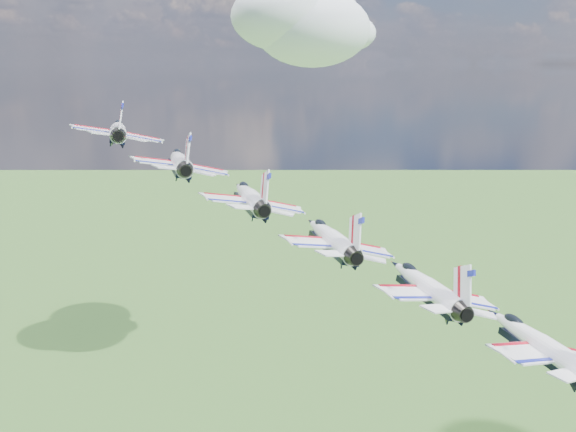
{
  "coord_description": "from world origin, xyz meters",
  "views": [
    {
      "loc": [
        10.68,
        -57.58,
        160.83
      ],
      "look_at": [
        14.69,
        14.46,
        143.72
      ],
      "focal_mm": 40.0,
      "sensor_mm": 36.0,
      "label": 1
    }
  ],
  "objects_px": {
    "jet_3": "(330,237)",
    "jet_4": "(424,285)",
    "jet_2": "(249,196)",
    "jet_0": "(118,130)",
    "jet_5": "(536,342)",
    "jet_1": "(179,161)"
  },
  "relations": [
    {
      "from": "jet_2",
      "to": "jet_0",
      "type": "bearing_deg",
      "value": 130.44
    },
    {
      "from": "jet_3",
      "to": "jet_5",
      "type": "xyz_separation_m",
      "value": [
        17.96,
        -14.03,
        -6.66
      ]
    },
    {
      "from": "jet_0",
      "to": "jet_2",
      "type": "height_order",
      "value": "jet_0"
    },
    {
      "from": "jet_1",
      "to": "jet_5",
      "type": "bearing_deg",
      "value": -49.56
    },
    {
      "from": "jet_0",
      "to": "jet_4",
      "type": "bearing_deg",
      "value": -49.56
    },
    {
      "from": "jet_4",
      "to": "jet_0",
      "type": "bearing_deg",
      "value": 130.44
    },
    {
      "from": "jet_0",
      "to": "jet_5",
      "type": "bearing_deg",
      "value": -49.56
    },
    {
      "from": "jet_0",
      "to": "jet_3",
      "type": "relative_size",
      "value": 1.0
    },
    {
      "from": "jet_2",
      "to": "jet_3",
      "type": "distance_m",
      "value": 11.87
    },
    {
      "from": "jet_5",
      "to": "jet_1",
      "type": "bearing_deg",
      "value": 130.44
    },
    {
      "from": "jet_3",
      "to": "jet_4",
      "type": "xyz_separation_m",
      "value": [
        8.98,
        -7.01,
        -3.33
      ]
    },
    {
      "from": "jet_1",
      "to": "jet_4",
      "type": "xyz_separation_m",
      "value": [
        26.94,
        -21.04,
        -9.99
      ]
    },
    {
      "from": "jet_1",
      "to": "jet_3",
      "type": "xyz_separation_m",
      "value": [
        17.96,
        -14.03,
        -6.66
      ]
    },
    {
      "from": "jet_0",
      "to": "jet_5",
      "type": "xyz_separation_m",
      "value": [
        44.91,
        -35.07,
        -16.65
      ]
    },
    {
      "from": "jet_0",
      "to": "jet_4",
      "type": "xyz_separation_m",
      "value": [
        35.92,
        -28.05,
        -13.32
      ]
    },
    {
      "from": "jet_1",
      "to": "jet_4",
      "type": "height_order",
      "value": "jet_1"
    },
    {
      "from": "jet_2",
      "to": "jet_5",
      "type": "distance_m",
      "value": 35.62
    },
    {
      "from": "jet_3",
      "to": "jet_2",
      "type": "bearing_deg",
      "value": 130.44
    },
    {
      "from": "jet_2",
      "to": "jet_3",
      "type": "relative_size",
      "value": 1.0
    },
    {
      "from": "jet_5",
      "to": "jet_3",
      "type": "bearing_deg",
      "value": 130.44
    },
    {
      "from": "jet_2",
      "to": "jet_5",
      "type": "height_order",
      "value": "jet_2"
    },
    {
      "from": "jet_1",
      "to": "jet_2",
      "type": "bearing_deg",
      "value": -49.56
    }
  ]
}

